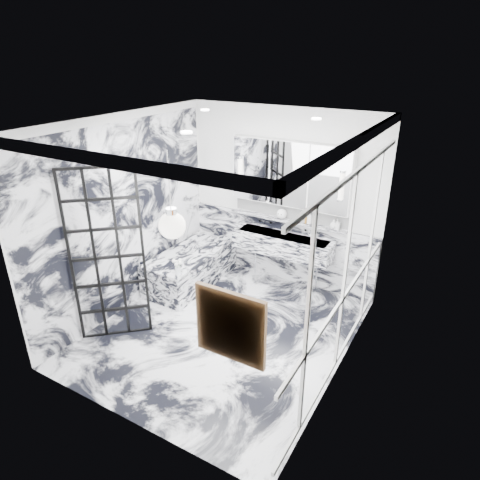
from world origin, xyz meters
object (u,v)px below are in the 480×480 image
Objects in this scene: crittall_door at (107,257)px; trough_sink at (283,244)px; bathtub at (191,267)px; mirror_cabinet at (290,174)px.

crittall_door is 2.72m from trough_sink.
bathtub is at bearing -153.52° from trough_sink.
crittall_door reaches higher than trough_sink.
mirror_cabinet reaches higher than trough_sink.
trough_sink is 1.10m from mirror_cabinet.
crittall_door is 1.40× the size of bathtub.
trough_sink is 0.97× the size of bathtub.
bathtub is at bearing -147.94° from mirror_cabinet.
mirror_cabinet is (-0.00, 0.17, 1.09)m from trough_sink.
mirror_cabinet is 1.15× the size of bathtub.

